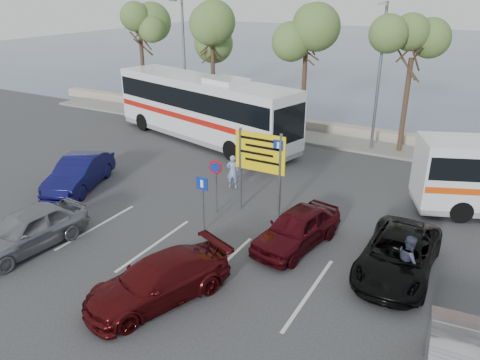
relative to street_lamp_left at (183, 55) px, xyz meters
The scene contains 22 objects.
ground 17.43m from the street_lamp_left, 53.51° to the right, with size 120.00×120.00×0.00m, color #333335.
kerb_strip 10.99m from the street_lamp_left, ahead, with size 44.00×2.40×0.15m, color gray.
seawall 11.16m from the street_lamp_left, 13.93° to the left, with size 48.00×0.80×0.60m, color #A79D85.
sea 47.77m from the street_lamp_left, 77.86° to the left, with size 140.00×140.00×0.00m, color #3D4B62.
tree_far_left 4.38m from the street_lamp_left, behind, with size 3.20×3.20×7.60m.
tree_left 2.49m from the street_lamp_left, 13.51° to the left, with size 3.20×3.20×7.20m.
tree_mid 8.76m from the street_lamp_left, ahead, with size 3.20×3.20×8.00m.
tree_right 14.59m from the street_lamp_left, ahead, with size 3.20×3.20×7.40m.
street_lamp_left is the anchor object (origin of this frame).
street_lamp_right 13.00m from the street_lamp_left, ahead, with size 0.45×1.15×8.01m.
direction_sign 15.24m from the street_lamp_left, 43.17° to the right, with size 2.20×0.12×3.60m.
sign_no_stop 14.88m from the street_lamp_left, 49.83° to the right, with size 0.60×0.08×2.35m.
sign_parking 16.37m from the street_lamp_left, 52.40° to the right, with size 0.50×0.07×2.25m.
lane_markings 17.62m from the street_lamp_left, 58.61° to the right, with size 12.02×4.20×0.01m, color silver, non-canonical shape.
coach_bus_left 5.35m from the street_lamp_left, 40.78° to the right, with size 13.44×6.10×4.10m.
car_silver_a 18.04m from the street_lamp_left, 73.52° to the right, with size 1.78×4.42×1.51m, color gray.
car_blue 12.84m from the street_lamp_left, 78.76° to the right, with size 1.60×4.57×1.51m, color #0F1048.
car_maroon 20.64m from the street_lamp_left, 57.12° to the right, with size 1.88×4.61×1.34m, color #490C0E.
car_red 18.42m from the street_lamp_left, 41.89° to the right, with size 1.67×4.15×1.41m, color #420910.
suv_black 21.19m from the street_lamp_left, 35.26° to the right, with size 2.23×4.84×1.35m, color black.
pedestrian_near 12.74m from the street_lamp_left, 44.44° to the right, with size 0.59×0.39×1.63m, color #8395BE.
pedestrian_far 21.75m from the street_lamp_left, 35.75° to the right, with size 0.83×0.65×1.71m, color #33384D.
Camera 1 is at (8.90, -12.62, 8.83)m, focal length 35.00 mm.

